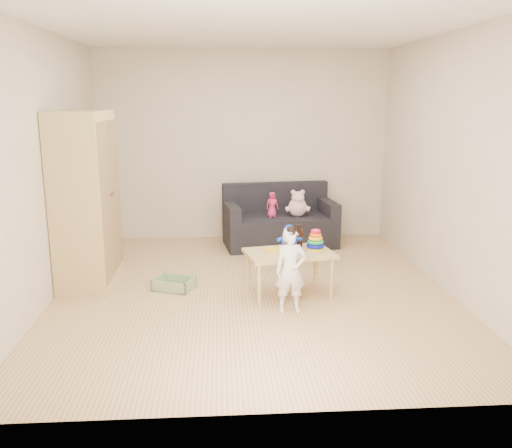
{
  "coord_description": "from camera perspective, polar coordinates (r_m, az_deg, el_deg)",
  "views": [
    {
      "loc": [
        -0.32,
        -5.3,
        1.95
      ],
      "look_at": [
        0.05,
        0.25,
        0.65
      ],
      "focal_mm": 38.0,
      "sensor_mm": 36.0,
      "label": 1
    }
  ],
  "objects": [
    {
      "name": "wooden_figure",
      "position": [
        5.37,
        3.12,
        -2.5
      ],
      "size": [
        0.06,
        0.05,
        0.11
      ],
      "primitive_type": null,
      "rotation": [
        0.0,
        0.0,
        0.54
      ],
      "color": "#59291B",
      "rests_on": "play_table"
    },
    {
      "name": "blue_plush",
      "position": [
        5.52,
        3.54,
        -1.28
      ],
      "size": [
        0.25,
        0.22,
        0.25
      ],
      "primitive_type": null,
      "rotation": [
        0.0,
        0.0,
        0.27
      ],
      "color": "blue",
      "rests_on": "play_table"
    },
    {
      "name": "sofa",
      "position": [
        7.3,
        2.54,
        -0.68
      ],
      "size": [
        1.54,
        0.91,
        0.41
      ],
      "primitive_type": "cube",
      "rotation": [
        0.0,
        0.0,
        0.13
      ],
      "color": "black",
      "rests_on": "ground"
    },
    {
      "name": "toddler",
      "position": [
        5.02,
        3.67,
        -5.0
      ],
      "size": [
        0.29,
        0.2,
        0.78
      ],
      "primitive_type": "imported",
      "rotation": [
        0.0,
        0.0,
        0.02
      ],
      "color": "white",
      "rests_on": "ground"
    },
    {
      "name": "play_table",
      "position": [
        5.49,
        3.49,
        -5.18
      ],
      "size": [
        0.94,
        0.7,
        0.45
      ],
      "primitive_type": "cube",
      "rotation": [
        0.0,
        0.0,
        0.2
      ],
      "color": "tan",
      "rests_on": "ground"
    },
    {
      "name": "wardrobe",
      "position": [
        5.98,
        -17.48,
        2.53
      ],
      "size": [
        0.51,
        1.01,
        1.82
      ],
      "primitive_type": "cube",
      "color": "#E1C97B",
      "rests_on": "ground"
    },
    {
      "name": "yellow_book",
      "position": [
        5.47,
        1.95,
        -2.73
      ],
      "size": [
        0.23,
        0.23,
        0.01
      ],
      "primitive_type": "cube",
      "rotation": [
        0.0,
        0.0,
        0.35
      ],
      "color": "yellow",
      "rests_on": "play_table"
    },
    {
      "name": "ring_stacker",
      "position": [
        5.51,
        6.27,
        -1.84
      ],
      "size": [
        0.18,
        0.18,
        0.21
      ],
      "color": "#D4CE0B",
      "rests_on": "play_table"
    },
    {
      "name": "room",
      "position": [
        5.35,
        -0.36,
        6.17
      ],
      "size": [
        4.5,
        4.5,
        4.5
      ],
      "color": "tan",
      "rests_on": "ground"
    },
    {
      "name": "brown_bottle",
      "position": [
        5.58,
        4.53,
        -1.42
      ],
      "size": [
        0.08,
        0.08,
        0.24
      ],
      "color": "black",
      "rests_on": "play_table"
    },
    {
      "name": "storage_bin",
      "position": [
        5.75,
        -8.64,
        -6.22
      ],
      "size": [
        0.47,
        0.41,
        0.12
      ],
      "primitive_type": null,
      "rotation": [
        0.0,
        0.0,
        -0.37
      ],
      "color": "gray",
      "rests_on": "ground"
    },
    {
      "name": "pink_bear",
      "position": [
        7.2,
        4.4,
        2.0
      ],
      "size": [
        0.29,
        0.26,
        0.3
      ],
      "primitive_type": null,
      "rotation": [
        0.0,
        0.0,
        -0.14
      ],
      "color": "#F9B7CC",
      "rests_on": "sofa"
    },
    {
      "name": "doll",
      "position": [
        7.12,
        1.71,
        2.04
      ],
      "size": [
        0.19,
        0.16,
        0.33
      ],
      "primitive_type": "imported",
      "rotation": [
        0.0,
        0.0,
        0.28
      ],
      "color": "#E22A65",
      "rests_on": "sofa"
    }
  ]
}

